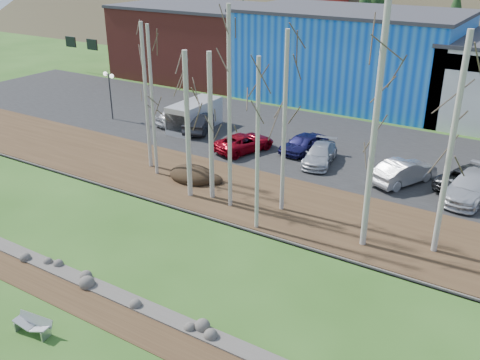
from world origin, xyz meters
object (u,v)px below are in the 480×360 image
Objects in this scene: car_0 at (177,116)px; car_3 at (320,154)px; street_lamp at (109,83)px; car_6 at (470,178)px; car_5 at (404,172)px; car_7 at (471,186)px; car_4 at (306,144)px; car_8 at (301,143)px; bench_damaged at (33,325)px; car_1 at (200,121)px; van_grey at (193,116)px; car_2 at (244,142)px.

car_0 is 13.61m from car_3.
street_lamp is 28.66m from car_6.
car_5 is 3.94m from car_7.
car_5 reaches higher than car_4.
bench_damaged is at bearing -76.62° from car_8.
car_1 is at bearing -166.40° from car_4.
car_6 reaches higher than car_0.
car_7 is (0.26, -1.40, 0.06)m from car_6.
car_7 is (9.69, -0.41, 0.13)m from car_3.
van_grey is (-0.71, 0.01, 0.33)m from car_1.
car_8 is (17.09, 1.42, -2.45)m from street_lamp.
car_4 is at bearing -164.94° from car_0.
car_8 reaches higher than car_2.
bench_damaged is 0.33× the size of van_grey.
bench_damaged is 22.78m from car_5.
car_6 is at bearing -155.41° from car_2.
bench_damaged is at bearing 82.36° from car_6.
van_grey is at bearing -20.94° from car_1.
car_0 is 1.04× the size of car_8.
car_4 is at bearing -134.59° from car_2.
car_1 is at bearing -176.73° from car_7.
car_3 is 2.41m from car_8.
car_1 is (2.59, -0.35, 0.09)m from car_0.
street_lamp is at bearing -169.98° from van_grey.
street_lamp reaches higher than bench_damaged.
car_6 is 1.34× the size of car_8.
car_8 is at bearing 17.93° from car_6.
van_grey is (7.49, 1.44, -2.00)m from street_lamp.
van_grey is (-21.32, 1.72, 0.33)m from car_7.
car_0 is 0.78× the size of van_grey.
van_grey is at bearing -176.61° from car_7.
car_1 is 0.91× the size of car_6.
bench_damaged is at bearing -33.37° from street_lamp.
car_0 is 0.85× the size of car_1.
car_0 is 22.95m from car_6.
car_5 is at bearing -168.91° from car_0.
car_1 is 1.01× the size of car_5.
car_1 is 20.35m from car_6.
car_4 is 0.75× the size of car_6.
car_1 is at bearing 19.19° from car_5.
car_6 is at bearing 20.58° from street_lamp.
car_2 is 1.21× the size of car_4.
car_8 is at bearing -164.99° from car_0.
car_7 is (23.20, -2.06, 0.09)m from car_0.
street_lamp reaches higher than car_4.
car_4 is 9.99m from van_grey.
street_lamp reaches higher than van_grey.
car_7 reaches higher than car_5.
bench_damaged is 0.42× the size of street_lamp.
car_7 is at bearing -168.30° from car_0.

